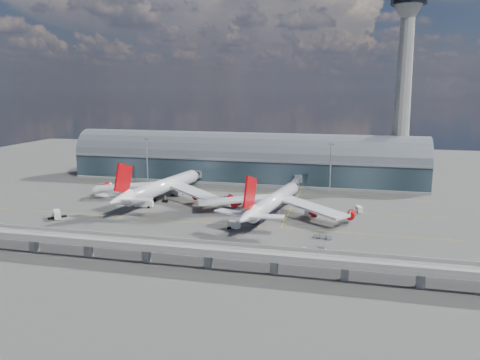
% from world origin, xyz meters
% --- Properties ---
extents(ground, '(500.00, 500.00, 0.00)m').
position_xyz_m(ground, '(0.00, 0.00, 0.00)').
color(ground, '#474744').
rests_on(ground, ground).
extents(taxi_lines, '(200.00, 80.12, 0.01)m').
position_xyz_m(taxi_lines, '(0.00, 22.11, 0.01)').
color(taxi_lines, gold).
rests_on(taxi_lines, ground).
extents(terminal, '(200.00, 30.00, 28.00)m').
position_xyz_m(terminal, '(0.00, 77.99, 11.34)').
color(terminal, '#202F36').
rests_on(terminal, ground).
extents(control_tower, '(19.00, 19.00, 103.00)m').
position_xyz_m(control_tower, '(85.00, 83.00, 51.64)').
color(control_tower, gray).
rests_on(control_tower, ground).
extents(guideway, '(220.00, 8.50, 7.20)m').
position_xyz_m(guideway, '(-0.00, -55.00, 5.29)').
color(guideway, gray).
rests_on(guideway, ground).
extents(floodlight_mast_left, '(3.00, 0.70, 25.70)m').
position_xyz_m(floodlight_mast_left, '(-50.00, 55.00, 13.63)').
color(floodlight_mast_left, gray).
rests_on(floodlight_mast_left, ground).
extents(floodlight_mast_right, '(3.00, 0.70, 25.70)m').
position_xyz_m(floodlight_mast_right, '(50.00, 55.00, 13.63)').
color(floodlight_mast_right, gray).
rests_on(floodlight_mast_right, ground).
extents(airliner_left, '(72.04, 75.81, 23.15)m').
position_xyz_m(airliner_left, '(-27.24, 20.08, 6.61)').
color(airliner_left, white).
rests_on(airliner_left, ground).
extents(airliner_right, '(67.84, 70.97, 22.56)m').
position_xyz_m(airliner_right, '(29.04, 6.39, 5.85)').
color(airliner_right, white).
rests_on(airliner_right, ground).
extents(jet_bridge_left, '(4.40, 28.00, 7.25)m').
position_xyz_m(jet_bridge_left, '(-23.33, 53.12, 5.18)').
color(jet_bridge_left, gray).
rests_on(jet_bridge_left, ground).
extents(jet_bridge_right, '(4.40, 32.00, 7.25)m').
position_xyz_m(jet_bridge_right, '(32.84, 51.18, 5.18)').
color(jet_bridge_right, gray).
rests_on(jet_bridge_right, ground).
extents(service_truck_0, '(6.77, 7.54, 3.17)m').
position_xyz_m(service_truck_0, '(-56.78, -18.49, 1.64)').
color(service_truck_0, silver).
rests_on(service_truck_0, ground).
extents(service_truck_1, '(5.29, 4.15, 2.79)m').
position_xyz_m(service_truck_1, '(17.63, -14.82, 1.41)').
color(service_truck_1, silver).
rests_on(service_truck_1, ground).
extents(service_truck_2, '(8.48, 3.67, 2.98)m').
position_xyz_m(service_truck_2, '(-29.82, 6.86, 1.55)').
color(service_truck_2, silver).
rests_on(service_truck_2, ground).
extents(service_truck_3, '(5.63, 7.23, 3.30)m').
position_xyz_m(service_truck_3, '(44.92, 11.00, 1.69)').
color(service_truck_3, silver).
rests_on(service_truck_3, ground).
extents(service_truck_4, '(3.47, 5.18, 2.75)m').
position_xyz_m(service_truck_4, '(64.33, 20.40, 1.39)').
color(service_truck_4, silver).
rests_on(service_truck_4, ground).
extents(service_truck_5, '(5.90, 4.77, 2.71)m').
position_xyz_m(service_truck_5, '(-24.14, 32.42, 1.39)').
color(service_truck_5, silver).
rests_on(service_truck_5, ground).
extents(cargo_train_0, '(10.25, 1.85, 1.70)m').
position_xyz_m(cargo_train_0, '(14.92, -39.10, 0.89)').
color(cargo_train_0, gray).
rests_on(cargo_train_0, ground).
extents(cargo_train_1, '(7.02, 2.96, 1.54)m').
position_xyz_m(cargo_train_1, '(51.58, -19.15, 0.80)').
color(cargo_train_1, gray).
rests_on(cargo_train_1, ground).
extents(cargo_train_2, '(8.60, 5.62, 1.95)m').
position_xyz_m(cargo_train_2, '(49.70, -35.16, 1.02)').
color(cargo_train_2, gray).
rests_on(cargo_train_2, ground).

